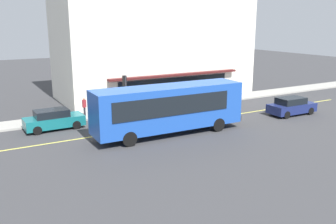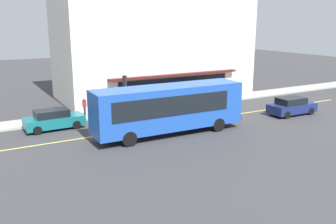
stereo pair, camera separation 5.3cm
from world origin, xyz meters
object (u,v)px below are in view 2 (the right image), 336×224
traffic_light (125,85)px  pedestrian_waiting (106,101)px  bus (169,107)px  car_navy (292,106)px  pedestrian_mid_block (84,105)px  pedestrian_at_corner (206,90)px  car_teal (54,120)px  car_black (204,101)px

traffic_light → pedestrian_waiting: size_ratio=1.78×
traffic_light → pedestrian_waiting: traffic_light is taller
bus → car_navy: size_ratio=2.58×
traffic_light → pedestrian_waiting: 2.16m
pedestrian_waiting → pedestrian_mid_block: size_ratio=1.13×
pedestrian_waiting → pedestrian_at_corner: 10.64m
traffic_light → car_teal: 7.07m
car_black → car_teal: size_ratio=1.01×
car_navy → traffic_light: bearing=149.0°
bus → pedestrian_mid_block: size_ratio=7.03×
bus → pedestrian_at_corner: 11.46m
traffic_light → pedestrian_mid_block: 3.86m
bus → pedestrian_waiting: bus is taller
car_teal → pedestrian_at_corner: size_ratio=2.51×
traffic_light → car_navy: 14.56m
traffic_light → car_black: 7.48m
pedestrian_mid_block → traffic_light: bearing=-4.8°
car_teal → car_navy: bearing=-16.5°
car_teal → pedestrian_waiting: size_ratio=2.42×
car_teal → pedestrian_at_corner: 15.70m
car_navy → pedestrian_at_corner: pedestrian_at_corner is taller
car_black → bus: bearing=-141.7°
traffic_light → car_black: size_ratio=0.73×
pedestrian_at_corner → pedestrian_mid_block: size_ratio=1.09×
car_black → pedestrian_at_corner: size_ratio=2.54×
car_navy → car_black: 7.72m
car_black → pedestrian_mid_block: 10.82m
bus → traffic_light: 7.16m
car_black → pedestrian_waiting: 9.00m
car_black → pedestrian_at_corner: 3.07m
pedestrian_mid_block → bus: bearing=-62.0°
pedestrian_at_corner → car_black: bearing=-129.3°
car_teal → pedestrian_mid_block: bearing=35.5°
bus → car_black: 8.54m
bus → car_teal: size_ratio=2.57×
pedestrian_waiting → pedestrian_at_corner: pedestrian_waiting is taller
traffic_light → car_teal: bearing=-164.3°
car_teal → pedestrian_mid_block: (3.01, 2.15, 0.35)m
car_black → pedestrian_at_corner: (1.93, 2.35, 0.45)m
car_black → car_teal: bearing=179.8°
bus → car_navy: (12.00, -0.32, -1.24)m
bus → pedestrian_mid_block: (-3.95, 7.43, -0.89)m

